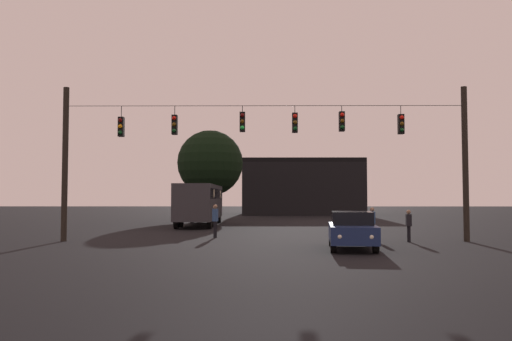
# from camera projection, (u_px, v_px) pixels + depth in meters

# --- Properties ---
(ground_plane) EXTENTS (168.00, 168.00, 0.00)m
(ground_plane) POSITION_uv_depth(u_px,v_px,m) (264.00, 231.00, 32.65)
(ground_plane) COLOR black
(ground_plane) RESTS_ON ground
(overhead_signal_span) EXTENTS (19.51, 0.44, 7.43)m
(overhead_signal_span) POSITION_uv_depth(u_px,v_px,m) (264.00, 149.00, 24.93)
(overhead_signal_span) COLOR black
(overhead_signal_span) RESTS_ON ground
(city_bus) EXTENTS (2.57, 11.01, 3.00)m
(city_bus) POSITION_uv_depth(u_px,v_px,m) (200.00, 200.00, 38.71)
(city_bus) COLOR #2D2D33
(city_bus) RESTS_ON ground
(car_near_right) EXTENTS (2.27, 4.48, 1.52)m
(car_near_right) POSITION_uv_depth(u_px,v_px,m) (352.00, 229.00, 21.11)
(car_near_right) COLOR navy
(car_near_right) RESTS_ON ground
(pedestrian_crossing_left) EXTENTS (0.29, 0.39, 1.51)m
(pedestrian_crossing_left) POSITION_uv_depth(u_px,v_px,m) (409.00, 224.00, 24.42)
(pedestrian_crossing_left) COLOR black
(pedestrian_crossing_left) RESTS_ON ground
(pedestrian_crossing_center) EXTENTS (0.25, 0.37, 1.61)m
(pedestrian_crossing_center) POSITION_uv_depth(u_px,v_px,m) (372.00, 222.00, 25.51)
(pedestrian_crossing_center) COLOR black
(pedestrian_crossing_center) RESTS_ON ground
(pedestrian_crossing_right) EXTENTS (0.30, 0.40, 1.73)m
(pedestrian_crossing_right) POSITION_uv_depth(u_px,v_px,m) (215.00, 219.00, 26.97)
(pedestrian_crossing_right) COLOR black
(pedestrian_crossing_right) RESTS_ON ground
(corner_building) EXTENTS (14.11, 12.01, 6.58)m
(corner_building) POSITION_uv_depth(u_px,v_px,m) (300.00, 187.00, 64.45)
(corner_building) COLOR black
(corner_building) RESTS_ON ground
(tree_left_silhouette) EXTENTS (6.16, 6.16, 8.39)m
(tree_left_silhouette) POSITION_uv_depth(u_px,v_px,m) (210.00, 163.00, 48.78)
(tree_left_silhouette) COLOR black
(tree_left_silhouette) RESTS_ON ground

